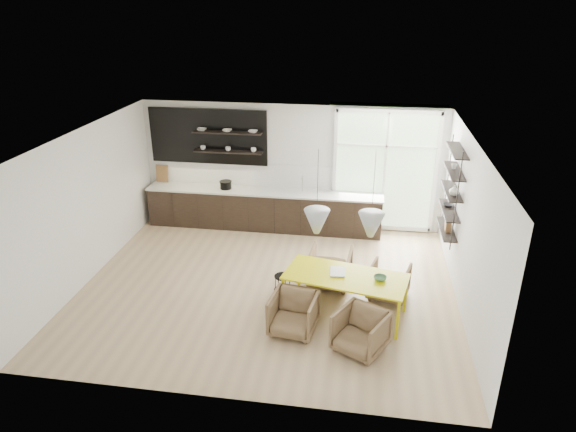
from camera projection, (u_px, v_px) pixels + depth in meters
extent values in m
cube|color=tan|center=(268.00, 287.00, 9.82)|extent=(7.00, 6.00, 0.01)
cube|color=silver|center=(291.00, 166.00, 11.97)|extent=(7.00, 0.02, 2.90)
cube|color=silver|center=(86.00, 206.00, 9.73)|extent=(0.02, 6.00, 2.90)
cube|color=silver|center=(468.00, 230.00, 8.76)|extent=(0.02, 6.00, 2.90)
cube|color=silver|center=(265.00, 139.00, 8.67)|extent=(7.00, 6.00, 0.01)
cube|color=#B2D1A5|center=(385.00, 171.00, 11.64)|extent=(2.20, 0.02, 2.70)
cube|color=white|center=(385.00, 172.00, 11.61)|extent=(2.30, 0.08, 2.80)
cone|color=#AEB6BD|center=(317.00, 221.00, 8.58)|extent=(0.44, 0.44, 0.42)
cone|color=#AEB6BD|center=(371.00, 225.00, 8.45)|extent=(0.44, 0.44, 0.42)
cylinder|color=black|center=(318.00, 176.00, 8.26)|extent=(0.01, 0.01, 0.89)
cylinder|color=black|center=(374.00, 179.00, 8.13)|extent=(0.01, 0.01, 0.89)
cube|color=black|center=(264.00, 210.00, 12.14)|extent=(5.50, 0.65, 0.90)
cube|color=silver|center=(264.00, 191.00, 11.96)|extent=(5.54, 0.69, 0.04)
cube|color=silver|center=(266.00, 176.00, 12.13)|extent=(5.50, 0.02, 0.55)
cube|color=black|center=(208.00, 136.00, 11.94)|extent=(2.80, 0.06, 1.30)
cube|color=black|center=(227.00, 132.00, 11.69)|extent=(1.60, 0.28, 0.03)
cube|color=black|center=(228.00, 151.00, 11.87)|extent=(1.60, 0.28, 0.03)
cube|color=brown|center=(162.00, 173.00, 12.43)|extent=(0.30, 0.10, 0.42)
cylinder|color=silver|center=(302.00, 184.00, 11.84)|extent=(0.02, 0.02, 0.40)
imported|color=white|center=(202.00, 130.00, 11.75)|extent=(0.22, 0.22, 0.05)
imported|color=white|center=(227.00, 131.00, 11.67)|extent=(0.22, 0.22, 0.05)
imported|color=white|center=(253.00, 132.00, 11.59)|extent=(0.22, 0.22, 0.05)
imported|color=white|center=(203.00, 148.00, 11.92)|extent=(0.12, 0.12, 0.10)
imported|color=white|center=(228.00, 149.00, 11.84)|extent=(0.12, 0.12, 0.10)
imported|color=white|center=(253.00, 150.00, 11.76)|extent=(0.12, 0.12, 0.10)
cylinder|color=black|center=(226.00, 185.00, 12.04)|extent=(0.27, 0.27, 0.16)
cube|color=black|center=(456.00, 203.00, 9.22)|extent=(0.02, 0.02, 1.90)
cube|color=black|center=(448.00, 181.00, 10.31)|extent=(0.02, 0.02, 1.90)
cube|color=black|center=(446.00, 229.00, 10.08)|extent=(0.26, 1.20, 0.02)
cube|color=black|center=(449.00, 210.00, 9.92)|extent=(0.26, 1.20, 0.02)
cube|color=black|center=(452.00, 191.00, 9.77)|extent=(0.26, 1.20, 0.02)
cube|color=black|center=(454.00, 171.00, 9.61)|extent=(0.26, 1.20, 0.03)
cube|color=black|center=(457.00, 150.00, 9.45)|extent=(0.26, 1.20, 0.03)
imported|color=white|center=(454.00, 190.00, 9.50)|extent=(0.18, 0.18, 0.19)
imported|color=#333338|center=(448.00, 205.00, 10.09)|extent=(0.22, 0.22, 0.05)
imported|color=white|center=(454.00, 166.00, 9.67)|extent=(0.10, 0.10, 0.09)
cube|color=brown|center=(448.00, 225.00, 9.94)|extent=(0.10, 0.18, 0.24)
cube|color=#D9D107|center=(346.00, 277.00, 8.71)|extent=(2.20, 1.33, 0.03)
cube|color=#D9D107|center=(283.00, 297.00, 8.82)|extent=(0.05, 0.05, 0.72)
cube|color=#D9D107|center=(299.00, 274.00, 9.54)|extent=(0.05, 0.05, 0.72)
cube|color=#D9D107|center=(398.00, 320.00, 8.19)|extent=(0.05, 0.05, 0.72)
cube|color=#D9D107|center=(406.00, 294.00, 8.90)|extent=(0.05, 0.05, 0.72)
imported|color=brown|center=(330.00, 267.00, 9.78)|extent=(0.83, 0.85, 0.73)
imported|color=brown|center=(389.00, 281.00, 9.37)|extent=(0.84, 0.85, 0.64)
imported|color=brown|center=(293.00, 313.00, 8.39)|extent=(0.82, 0.84, 0.68)
imported|color=brown|center=(361.00, 331.00, 7.95)|extent=(0.99, 1.00, 0.68)
cylinder|color=black|center=(283.00, 276.00, 9.37)|extent=(0.31, 0.31, 0.02)
cylinder|color=black|center=(283.00, 290.00, 9.49)|extent=(0.33, 0.33, 0.01)
cylinder|color=black|center=(290.00, 287.00, 9.41)|extent=(0.01, 0.01, 0.41)
cylinder|color=black|center=(286.00, 282.00, 9.58)|extent=(0.01, 0.01, 0.41)
cylinder|color=black|center=(275.00, 284.00, 9.50)|extent=(0.01, 0.01, 0.41)
cylinder|color=black|center=(280.00, 290.00, 9.33)|extent=(0.01, 0.01, 0.41)
imported|color=white|center=(330.00, 272.00, 8.81)|extent=(0.27, 0.35, 0.03)
imported|color=#4A7A53|center=(380.00, 278.00, 8.57)|extent=(0.23, 0.23, 0.07)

